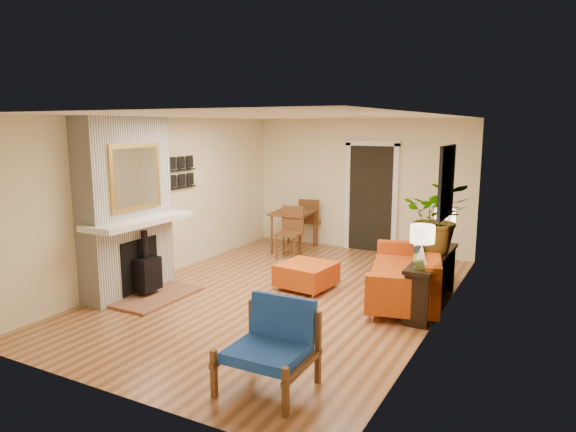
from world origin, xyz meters
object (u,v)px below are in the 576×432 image
Objects in this scene: ottoman at (306,274)px; lamp_near at (422,241)px; sofa at (411,274)px; console_table at (432,266)px; houseplant at (438,217)px; blue_chair at (273,340)px; dining_table at (297,219)px; lamp_far at (445,223)px.

ottoman is 1.57× the size of lamp_near.
lamp_near reaches higher than sofa.
lamp_near is at bearing -68.17° from sofa.
ottoman is (-1.54, -0.25, -0.15)m from sofa.
lamp_near is (0.34, -0.84, 0.69)m from sofa.
console_table is 1.85× the size of houseplant.
blue_chair is 3.32m from houseplant.
houseplant is at bearing 74.87° from blue_chair.
console_table is at bearing 73.60° from blue_chair.
sofa reaches higher than ottoman.
console_table is (3.12, -2.05, -0.06)m from dining_table.
lamp_far is at bearing 90.00° from console_table.
sofa reaches higher than console_table.
lamp_near is (3.12, -2.72, 0.43)m from dining_table.
sofa is at bearing 153.04° from console_table.
lamp_near is at bearing 69.04° from blue_chair.
dining_table is (-2.78, 1.88, 0.26)m from sofa.
blue_chair reaches higher than ottoman.
houseplant is (-0.01, 0.22, 0.65)m from console_table.
dining_table is 3.74m from console_table.
dining_table is 3.38× the size of lamp_near.
blue_chair is 5.45m from dining_table.
console_table is (1.88, 0.08, 0.35)m from ottoman.
sofa is at bearing -123.02° from lamp_far.
lamp_far reaches higher than blue_chair.
dining_table is (-2.27, 4.95, 0.18)m from blue_chair.
dining_table is 4.16m from lamp_near.
sofa is 2.32× the size of houseplant.
lamp_far is at bearing 22.36° from ottoman.
ottoman is 2.19m from lamp_far.
sofa is 0.43m from console_table.
houseplant reaches higher than lamp_far.
lamp_far is (3.12, -1.36, 0.43)m from dining_table.
dining_table is 3.38× the size of lamp_far.
ottoman is at bearing -170.70° from sofa.
sofa is 3.37m from dining_table.
blue_chair is at bearing -105.13° from houseplant.
dining_table reaches higher than blue_chair.
console_table reaches higher than ottoman.
blue_chair is 1.54× the size of lamp_near.
lamp_near reaches higher than console_table.
sofa is at bearing 111.83° from lamp_near.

